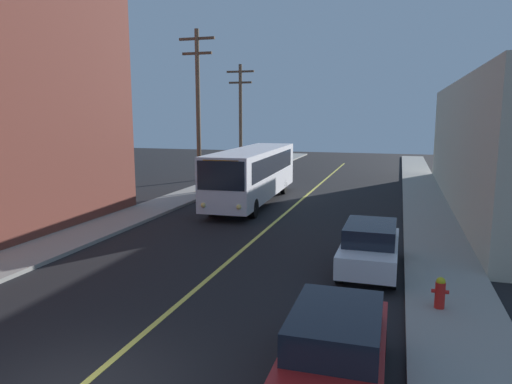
# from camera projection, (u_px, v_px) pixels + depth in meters

# --- Properties ---
(sidewalk_left) EXTENTS (2.50, 90.00, 0.15)m
(sidewalk_left) POSITION_uv_depth(u_px,v_px,m) (81.00, 235.00, 20.14)
(sidewalk_left) COLOR gray
(sidewalk_left) RESTS_ON ground
(sidewalk_right) EXTENTS (2.50, 90.00, 0.15)m
(sidewalk_right) POSITION_uv_depth(u_px,v_px,m) (443.00, 267.00, 15.96)
(sidewalk_right) COLOR gray
(sidewalk_right) RESTS_ON ground
(lane_stripe_center) EXTENTS (0.16, 60.00, 0.01)m
(lane_stripe_center) POSITION_uv_depth(u_px,v_px,m) (274.00, 223.00, 22.78)
(lane_stripe_center) COLOR #D8CC4C
(lane_stripe_center) RESTS_ON ground
(city_bus) EXTENTS (3.01, 12.23, 3.20)m
(city_bus) POSITION_uv_depth(u_px,v_px,m) (254.00, 172.00, 27.89)
(city_bus) COLOR silver
(city_bus) RESTS_ON ground
(parked_car_red) EXTENTS (1.85, 4.41, 1.62)m
(parked_car_red) POSITION_uv_depth(u_px,v_px,m) (335.00, 350.00, 8.75)
(parked_car_red) COLOR maroon
(parked_car_red) RESTS_ON ground
(parked_car_white) EXTENTS (1.85, 4.41, 1.62)m
(parked_car_white) POSITION_uv_depth(u_px,v_px,m) (370.00, 246.00, 15.66)
(parked_car_white) COLOR silver
(parked_car_white) RESTS_ON ground
(utility_pole_mid) EXTENTS (2.40, 0.28, 10.40)m
(utility_pole_mid) POSITION_uv_depth(u_px,v_px,m) (198.00, 104.00, 30.25)
(utility_pole_mid) COLOR brown
(utility_pole_mid) RESTS_ON sidewalk_left
(utility_pole_far) EXTENTS (2.40, 0.28, 9.24)m
(utility_pole_far) POSITION_uv_depth(u_px,v_px,m) (241.00, 114.00, 39.92)
(utility_pole_far) COLOR brown
(utility_pole_far) RESTS_ON sidewalk_left
(fire_hydrant) EXTENTS (0.44, 0.26, 0.84)m
(fire_hydrant) POSITION_uv_depth(u_px,v_px,m) (440.00, 292.00, 12.31)
(fire_hydrant) COLOR red
(fire_hydrant) RESTS_ON sidewalk_right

